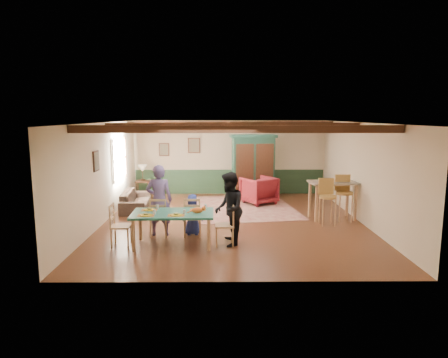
{
  "coord_description": "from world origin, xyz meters",
  "views": [
    {
      "loc": [
        -0.33,
        -10.63,
        2.9
      ],
      "look_at": [
        -0.24,
        0.25,
        1.15
      ],
      "focal_mm": 32.0,
      "sensor_mm": 36.0,
      "label": 1
    }
  ],
  "objects_px": {
    "cat": "(197,210)",
    "bar_stool_left": "(328,202)",
    "armchair": "(259,190)",
    "dining_table": "(173,229)",
    "table_lamp": "(143,173)",
    "counter_table": "(332,200)",
    "end_table": "(143,189)",
    "armoire": "(253,167)",
    "sofa": "(136,200)",
    "dining_chair_far_right": "(192,216)",
    "dining_chair_far_left": "(159,217)",
    "dining_chair_end_right": "(224,224)",
    "person_child": "(193,215)",
    "person_man": "(159,200)",
    "bar_stool_right": "(344,198)",
    "person_woman": "(229,209)",
    "dining_chair_end_left": "(121,225)"
  },
  "relations": [
    {
      "from": "dining_chair_end_right",
      "to": "sofa",
      "type": "xyz_separation_m",
      "value": [
        -2.73,
        3.5,
        -0.19
      ]
    },
    {
      "from": "dining_table",
      "to": "counter_table",
      "type": "xyz_separation_m",
      "value": [
        4.2,
        2.3,
        0.16
      ]
    },
    {
      "from": "dining_chair_end_right",
      "to": "armoire",
      "type": "height_order",
      "value": "armoire"
    },
    {
      "from": "person_man",
      "to": "armchair",
      "type": "relative_size",
      "value": 1.76
    },
    {
      "from": "end_table",
      "to": "bar_stool_left",
      "type": "bearing_deg",
      "value": -32.79
    },
    {
      "from": "dining_table",
      "to": "armchair",
      "type": "relative_size",
      "value": 1.84
    },
    {
      "from": "counter_table",
      "to": "bar_stool_left",
      "type": "xyz_separation_m",
      "value": [
        -0.31,
        -0.65,
        0.08
      ]
    },
    {
      "from": "dining_chair_far_left",
      "to": "person_woman",
      "type": "bearing_deg",
      "value": 156.43
    },
    {
      "from": "dining_chair_far_left",
      "to": "sofa",
      "type": "xyz_separation_m",
      "value": [
        -1.16,
        2.81,
        -0.19
      ]
    },
    {
      "from": "dining_chair_far_left",
      "to": "table_lamp",
      "type": "bearing_deg",
      "value": -75.69
    },
    {
      "from": "person_man",
      "to": "bar_stool_right",
      "type": "distance_m",
      "value": 5.04
    },
    {
      "from": "person_woman",
      "to": "bar_stool_right",
      "type": "xyz_separation_m",
      "value": [
        3.21,
        2.02,
        -0.19
      ]
    },
    {
      "from": "sofa",
      "to": "person_child",
      "type": "bearing_deg",
      "value": -148.37
    },
    {
      "from": "dining_table",
      "to": "counter_table",
      "type": "relative_size",
      "value": 1.41
    },
    {
      "from": "cat",
      "to": "bar_stool_left",
      "type": "distance_m",
      "value": 3.78
    },
    {
      "from": "person_man",
      "to": "dining_chair_far_left",
      "type": "bearing_deg",
      "value": 90.0
    },
    {
      "from": "armoire",
      "to": "counter_table",
      "type": "bearing_deg",
      "value": -62.74
    },
    {
      "from": "dining_table",
      "to": "cat",
      "type": "bearing_deg",
      "value": -9.07
    },
    {
      "from": "dining_chair_end_left",
      "to": "cat",
      "type": "distance_m",
      "value": 1.75
    },
    {
      "from": "end_table",
      "to": "bar_stool_left",
      "type": "distance_m",
      "value": 6.64
    },
    {
      "from": "person_man",
      "to": "counter_table",
      "type": "bearing_deg",
      "value": -163.23
    },
    {
      "from": "dining_chair_end_right",
      "to": "counter_table",
      "type": "bearing_deg",
      "value": 125.43
    },
    {
      "from": "dining_chair_end_left",
      "to": "dining_chair_end_right",
      "type": "relative_size",
      "value": 1.0
    },
    {
      "from": "dining_table",
      "to": "table_lamp",
      "type": "distance_m",
      "value": 5.53
    },
    {
      "from": "person_woman",
      "to": "armchair",
      "type": "height_order",
      "value": "person_woman"
    },
    {
      "from": "bar_stool_left",
      "to": "table_lamp",
      "type": "bearing_deg",
      "value": 145.07
    },
    {
      "from": "person_woman",
      "to": "person_child",
      "type": "relative_size",
      "value": 1.64
    },
    {
      "from": "dining_chair_far_right",
      "to": "sofa",
      "type": "height_order",
      "value": "dining_chair_far_right"
    },
    {
      "from": "dining_chair_end_right",
      "to": "person_child",
      "type": "relative_size",
      "value": 0.95
    },
    {
      "from": "person_woman",
      "to": "cat",
      "type": "relative_size",
      "value": 4.58
    },
    {
      "from": "dining_chair_far_left",
      "to": "cat",
      "type": "xyz_separation_m",
      "value": [
        0.97,
        -0.8,
        0.37
      ]
    },
    {
      "from": "end_table",
      "to": "counter_table",
      "type": "distance_m",
      "value": 6.58
    },
    {
      "from": "armchair",
      "to": "dining_table",
      "type": "bearing_deg",
      "value": 28.91
    },
    {
      "from": "counter_table",
      "to": "bar_stool_right",
      "type": "xyz_separation_m",
      "value": [
        0.26,
        -0.25,
        0.1
      ]
    },
    {
      "from": "counter_table",
      "to": "bar_stool_left",
      "type": "height_order",
      "value": "bar_stool_left"
    },
    {
      "from": "armoire",
      "to": "armchair",
      "type": "distance_m",
      "value": 1.13
    },
    {
      "from": "table_lamp",
      "to": "counter_table",
      "type": "relative_size",
      "value": 0.44
    },
    {
      "from": "dining_chair_end_left",
      "to": "counter_table",
      "type": "xyz_separation_m",
      "value": [
        5.36,
        2.32,
        0.06
      ]
    },
    {
      "from": "dining_table",
      "to": "sofa",
      "type": "distance_m",
      "value": 3.86
    },
    {
      "from": "dining_table",
      "to": "bar_stool_left",
      "type": "xyz_separation_m",
      "value": [
        3.9,
        1.65,
        0.24
      ]
    },
    {
      "from": "person_child",
      "to": "counter_table",
      "type": "height_order",
      "value": "counter_table"
    },
    {
      "from": "cat",
      "to": "end_table",
      "type": "bearing_deg",
      "value": 111.47
    },
    {
      "from": "counter_table",
      "to": "bar_stool_left",
      "type": "relative_size",
      "value": 1.04
    },
    {
      "from": "dining_chair_far_right",
      "to": "cat",
      "type": "xyz_separation_m",
      "value": [
        0.17,
        -0.82,
        0.37
      ]
    },
    {
      "from": "armoire",
      "to": "sofa",
      "type": "distance_m",
      "value": 4.21
    },
    {
      "from": "dining_table",
      "to": "armchair",
      "type": "xyz_separation_m",
      "value": [
        2.33,
        4.27,
        0.07
      ]
    },
    {
      "from": "end_table",
      "to": "dining_chair_end_left",
      "type": "bearing_deg",
      "value": -84.34
    },
    {
      "from": "dining_chair_end_left",
      "to": "armoire",
      "type": "bearing_deg",
      "value": -34.05
    },
    {
      "from": "armoire",
      "to": "table_lamp",
      "type": "relative_size",
      "value": 3.98
    },
    {
      "from": "dining_chair_end_right",
      "to": "person_child",
      "type": "distance_m",
      "value": 1.1
    }
  ]
}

